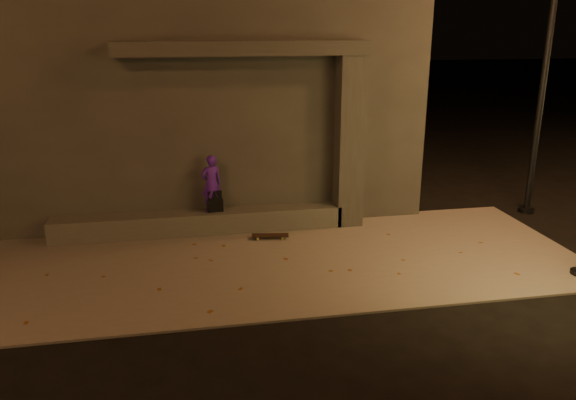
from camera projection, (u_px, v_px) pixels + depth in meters
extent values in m
plane|color=black|center=(309.00, 313.00, 8.58)|extent=(120.00, 120.00, 0.00)
cube|color=slate|center=(285.00, 260.00, 10.45)|extent=(11.00, 4.40, 0.04)
cube|color=#3C3836|center=(212.00, 94.00, 13.72)|extent=(9.00, 5.00, 5.20)
cube|color=#504E49|center=(200.00, 222.00, 11.75)|extent=(6.00, 0.55, 0.45)
cube|color=#3C3836|center=(349.00, 142.00, 11.84)|extent=(0.55, 0.55, 3.60)
cube|color=#3C3836|center=(243.00, 48.00, 10.92)|extent=(5.00, 0.70, 0.28)
imported|color=#4B19A7|center=(211.00, 183.00, 11.55)|extent=(0.50, 0.40, 1.20)
cube|color=black|center=(215.00, 205.00, 11.70)|extent=(0.34, 0.23, 0.27)
cube|color=black|center=(214.00, 194.00, 11.63)|extent=(0.29, 0.06, 0.19)
cube|color=black|center=(270.00, 235.00, 11.43)|extent=(0.77, 0.30, 0.02)
cylinder|color=#AA9244|center=(282.00, 236.00, 11.52)|extent=(0.06, 0.04, 0.05)
cylinder|color=#AA9244|center=(283.00, 239.00, 11.39)|extent=(0.06, 0.04, 0.05)
cylinder|color=#AA9244|center=(258.00, 236.00, 11.50)|extent=(0.06, 0.04, 0.05)
cylinder|color=#AA9244|center=(258.00, 239.00, 11.37)|extent=(0.06, 0.04, 0.05)
cube|color=#99999E|center=(282.00, 236.00, 11.45)|extent=(0.07, 0.16, 0.02)
cube|color=#99999E|center=(258.00, 236.00, 11.42)|extent=(0.07, 0.16, 0.02)
cylinder|color=black|center=(547.00, 57.00, 12.15)|extent=(0.14, 0.14, 7.09)
cylinder|color=black|center=(526.00, 210.00, 13.19)|extent=(0.36, 0.36, 0.10)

